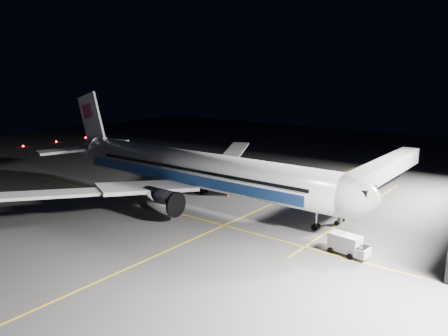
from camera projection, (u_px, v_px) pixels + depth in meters
name	position (u px, v px, depth m)	size (l,w,h in m)	color
ground	(197.00, 202.00, 69.04)	(200.00, 200.00, 0.00)	#4C4C4F
guide_line_main	(249.00, 214.00, 63.07)	(0.25, 80.00, 0.01)	gold
guide_line_cross	(170.00, 211.00, 64.40)	(70.00, 0.25, 0.01)	gold
guide_line_side	(356.00, 213.00, 63.64)	(0.25, 40.00, 0.01)	gold
airliner	(191.00, 169.00, 68.57)	(61.48, 54.22, 16.64)	silver
jet_bridge	(377.00, 173.00, 68.89)	(3.60, 34.40, 6.30)	#B2B2B7
service_truck	(348.00, 245.00, 48.75)	(4.75, 2.45, 2.33)	silver
baggage_tug	(264.00, 173.00, 85.45)	(2.59, 2.22, 1.67)	black
safety_cone_a	(213.00, 177.00, 84.37)	(0.42, 0.42, 0.63)	#FF460A
safety_cone_b	(227.00, 194.00, 72.10)	(0.46, 0.46, 0.69)	#FF460A
safety_cone_c	(186.00, 185.00, 78.47)	(0.35, 0.35, 0.52)	#FF460A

